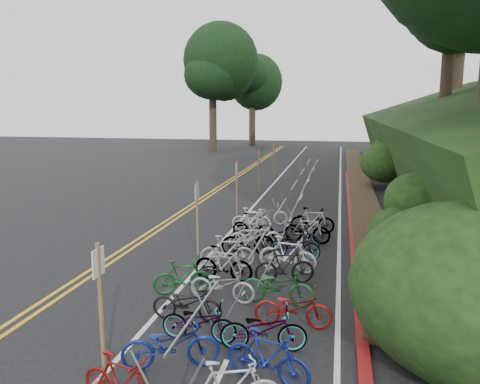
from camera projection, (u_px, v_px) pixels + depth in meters
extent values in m
plane|color=black|center=(110.00, 318.00, 10.88)|extent=(120.00, 120.00, 0.00)
cube|color=gold|center=(172.00, 217.00, 20.94)|extent=(0.12, 80.00, 0.01)
cube|color=gold|center=(179.00, 217.00, 20.88)|extent=(0.12, 80.00, 0.01)
cube|color=silver|center=(241.00, 220.00, 20.29)|extent=(0.12, 80.00, 0.01)
cube|color=silver|center=(340.00, 225.00, 19.43)|extent=(0.12, 80.00, 0.01)
cube|color=silver|center=(216.00, 383.00, 8.31)|extent=(0.10, 1.60, 0.01)
cube|color=silver|center=(268.00, 270.00, 14.09)|extent=(0.10, 1.60, 0.01)
cube|color=silver|center=(289.00, 223.00, 19.86)|extent=(0.10, 1.60, 0.01)
cube|color=silver|center=(301.00, 197.00, 25.63)|extent=(0.10, 1.60, 0.01)
cube|color=silver|center=(308.00, 180.00, 31.41)|extent=(0.10, 1.60, 0.01)
cube|color=silver|center=(314.00, 169.00, 37.18)|extent=(0.10, 1.60, 0.01)
cube|color=silver|center=(317.00, 161.00, 42.95)|extent=(0.10, 1.60, 0.01)
cube|color=maroon|center=(351.00, 214.00, 21.24)|extent=(0.25, 28.00, 0.10)
cube|color=black|center=(480.00, 141.00, 28.76)|extent=(12.32, 44.00, 9.11)
cube|color=#382819|center=(359.00, 181.00, 30.71)|extent=(1.40, 44.00, 0.16)
ellipsoid|color=#284C19|center=(419.00, 256.00, 12.10)|extent=(2.00, 2.80, 1.60)
ellipsoid|color=#284C19|center=(421.00, 201.00, 16.65)|extent=(2.60, 3.64, 2.08)
ellipsoid|color=#284C19|center=(428.00, 168.00, 22.10)|extent=(2.20, 3.08, 1.76)
ellipsoid|color=#284C19|center=(385.00, 162.00, 28.24)|extent=(3.00, 4.20, 2.40)
ellipsoid|color=#284C19|center=(388.00, 151.00, 33.83)|extent=(2.40, 3.36, 1.92)
ellipsoid|color=#284C19|center=(401.00, 138.00, 37.29)|extent=(2.80, 3.92, 2.24)
ellipsoid|color=#284C19|center=(397.00, 232.00, 15.05)|extent=(1.80, 2.52, 1.44)
ellipsoid|color=#284C19|center=(431.00, 149.00, 25.67)|extent=(3.20, 4.48, 2.56)
ellipsoid|color=black|center=(480.00, 289.00, 9.50)|extent=(5.28, 6.16, 3.52)
cylinder|color=#2D2319|center=(446.00, 89.00, 34.14)|extent=(0.86, 0.86, 6.71)
ellipsoid|color=black|center=(452.00, 2.00, 33.06)|extent=(8.95, 8.95, 8.50)
cylinder|color=#2D2319|center=(458.00, 79.00, 41.11)|extent=(0.91, 0.91, 7.67)
cylinder|color=#2D2319|center=(213.00, 123.00, 52.58)|extent=(0.83, 0.83, 6.23)
ellipsoid|color=black|center=(212.00, 71.00, 51.57)|extent=(8.52, 8.52, 8.10)
cylinder|color=#2D2319|center=(252.00, 123.00, 59.70)|extent=(0.81, 0.81, 5.75)
ellipsoid|color=black|center=(252.00, 82.00, 58.79)|extent=(7.46, 7.46, 7.08)
cylinder|color=gray|center=(196.00, 312.00, 8.34)|extent=(0.05, 3.12, 0.05)
cylinder|color=gray|center=(205.00, 309.00, 9.91)|extent=(0.62, 0.04, 1.22)
cylinder|color=gray|center=(230.00, 312.00, 9.80)|extent=(0.62, 0.04, 1.22)
cylinder|color=gray|center=(259.00, 243.00, 12.94)|extent=(0.05, 3.00, 0.05)
cylinder|color=gray|center=(238.00, 279.00, 11.75)|extent=(0.58, 0.04, 1.13)
cylinder|color=gray|center=(260.00, 281.00, 11.64)|extent=(0.58, 0.04, 1.13)
cylinder|color=gray|center=(258.00, 247.00, 14.45)|extent=(0.58, 0.04, 1.13)
cylinder|color=gray|center=(276.00, 248.00, 14.33)|extent=(0.58, 0.04, 1.13)
cylinder|color=gray|center=(281.00, 206.00, 17.75)|extent=(0.05, 3.00, 0.05)
cylinder|color=gray|center=(268.00, 229.00, 16.56)|extent=(0.58, 0.04, 1.13)
cylinder|color=gray|center=(284.00, 230.00, 16.45)|extent=(0.58, 0.04, 1.13)
cylinder|color=gray|center=(279.00, 212.00, 19.26)|extent=(0.58, 0.04, 1.13)
cylinder|color=gray|center=(292.00, 213.00, 19.14)|extent=(0.58, 0.04, 1.13)
cylinder|color=gray|center=(294.00, 185.00, 22.56)|extent=(0.05, 3.00, 0.05)
cylinder|color=gray|center=(285.00, 202.00, 21.38)|extent=(0.58, 0.04, 1.13)
cylinder|color=gray|center=(297.00, 202.00, 21.26)|extent=(0.58, 0.04, 1.13)
cylinder|color=gray|center=(291.00, 191.00, 24.07)|extent=(0.58, 0.04, 1.13)
cylinder|color=gray|center=(302.00, 192.00, 23.95)|extent=(0.58, 0.04, 1.13)
cylinder|color=gray|center=(302.00, 171.00, 27.37)|extent=(0.05, 3.00, 0.05)
cylinder|color=gray|center=(295.00, 185.00, 26.19)|extent=(0.58, 0.04, 1.13)
cylinder|color=gray|center=(305.00, 185.00, 26.07)|extent=(0.58, 0.04, 1.13)
cylinder|color=gray|center=(300.00, 177.00, 28.88)|extent=(0.58, 0.04, 1.13)
cylinder|color=gray|center=(309.00, 178.00, 28.76)|extent=(0.58, 0.04, 1.13)
cylinder|color=gray|center=(308.00, 162.00, 32.18)|extent=(0.05, 3.00, 0.05)
cylinder|color=gray|center=(302.00, 173.00, 31.00)|extent=(0.58, 0.04, 1.13)
cylinder|color=gray|center=(311.00, 173.00, 30.88)|extent=(0.58, 0.04, 1.13)
cylinder|color=gray|center=(306.00, 167.00, 33.69)|extent=(0.58, 0.04, 1.13)
cylinder|color=gray|center=(313.00, 168.00, 33.57)|extent=(0.58, 0.04, 1.13)
cylinder|color=brown|center=(101.00, 312.00, 8.27)|extent=(0.08, 0.08, 2.54)
cube|color=silver|center=(98.00, 262.00, 8.11)|extent=(0.02, 0.40, 0.50)
cylinder|color=brown|center=(197.00, 218.00, 15.34)|extent=(0.08, 0.08, 2.50)
cube|color=silver|center=(197.00, 191.00, 15.18)|extent=(0.02, 0.40, 0.50)
cylinder|color=brown|center=(237.00, 188.00, 21.11)|extent=(0.08, 0.08, 2.50)
cube|color=silver|center=(237.00, 168.00, 20.95)|extent=(0.02, 0.40, 0.50)
cylinder|color=brown|center=(259.00, 171.00, 26.89)|extent=(0.08, 0.08, 2.50)
cube|color=silver|center=(259.00, 155.00, 26.73)|extent=(0.02, 0.40, 0.50)
cylinder|color=brown|center=(274.00, 159.00, 32.66)|extent=(0.08, 0.08, 2.50)
cube|color=silver|center=(274.00, 147.00, 32.50)|extent=(0.02, 0.40, 0.50)
imported|color=#144C1E|center=(183.00, 277.00, 12.26)|extent=(1.01, 1.59, 0.92)
imported|color=maroon|center=(122.00, 383.00, 7.50)|extent=(0.86, 1.68, 0.97)
imported|color=navy|center=(171.00, 344.00, 8.73)|extent=(1.24, 1.95, 0.97)
imported|color=navy|center=(268.00, 357.00, 8.26)|extent=(0.92, 1.70, 0.98)
imported|color=slate|center=(199.00, 322.00, 9.77)|extent=(0.61, 1.65, 0.86)
imported|color=slate|center=(263.00, 329.00, 9.37)|extent=(0.87, 1.83, 0.92)
imported|color=black|center=(187.00, 303.00, 10.70)|extent=(0.60, 1.66, 0.87)
imported|color=maroon|center=(293.00, 308.00, 10.38)|extent=(0.66, 1.76, 0.91)
imported|color=#9E9EA3|center=(222.00, 284.00, 11.78)|extent=(0.73, 1.75, 0.89)
imported|color=#144C1E|center=(278.00, 286.00, 11.57)|extent=(0.82, 1.91, 0.97)
imported|color=slate|center=(223.00, 264.00, 13.12)|extent=(0.60, 1.73, 1.02)
imported|color=black|center=(284.00, 266.00, 12.95)|extent=(0.94, 1.74, 1.01)
imported|color=#9E9EA3|center=(227.00, 251.00, 14.27)|extent=(0.80, 1.74, 1.01)
imported|color=beige|center=(288.00, 254.00, 13.88)|extent=(0.85, 1.86, 1.08)
imported|color=slate|center=(248.00, 240.00, 15.39)|extent=(0.93, 1.84, 1.06)
imported|color=slate|center=(295.00, 245.00, 15.15)|extent=(0.75, 1.70, 0.87)
imported|color=beige|center=(255.00, 236.00, 16.10)|extent=(1.15, 1.95, 0.97)
imported|color=black|center=(297.00, 236.00, 15.98)|extent=(0.72, 1.70, 0.99)
imported|color=slate|center=(253.00, 227.00, 17.24)|extent=(0.84, 1.73, 1.00)
imported|color=slate|center=(307.00, 229.00, 16.83)|extent=(0.71, 1.73, 1.01)
imported|color=beige|center=(252.00, 219.00, 18.52)|extent=(0.57, 1.60, 0.94)
imported|color=slate|center=(312.00, 221.00, 18.11)|extent=(0.59, 1.75, 1.03)
imported|color=#9E9EA3|center=(267.00, 214.00, 19.50)|extent=(0.98, 1.83, 0.91)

